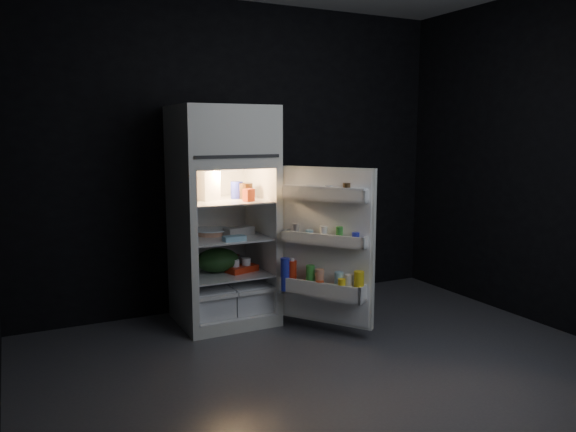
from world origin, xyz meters
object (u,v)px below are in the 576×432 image
refrigerator (222,208)px  egg_carton (239,231)px  yogurt_tray (242,269)px  fridge_door (326,249)px  milk_jug (207,185)px

refrigerator → egg_carton: size_ratio=6.75×
refrigerator → yogurt_tray: refrigerator is taller
fridge_door → milk_jug: (-0.71, 0.69, 0.46)m
milk_jug → egg_carton: bearing=-33.9°
refrigerator → yogurt_tray: 0.53m
refrigerator → milk_jug: bearing=179.0°
milk_jug → yogurt_tray: milk_jug is taller
milk_jug → yogurt_tray: size_ratio=0.94×
milk_jug → egg_carton: 0.46m
fridge_door → yogurt_tray: bearing=128.4°
fridge_door → egg_carton: bearing=126.9°
fridge_door → milk_jug: 1.09m
refrigerator → fridge_door: size_ratio=1.46×
yogurt_tray → egg_carton: bearing=82.5°
egg_carton → yogurt_tray: egg_carton is taller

